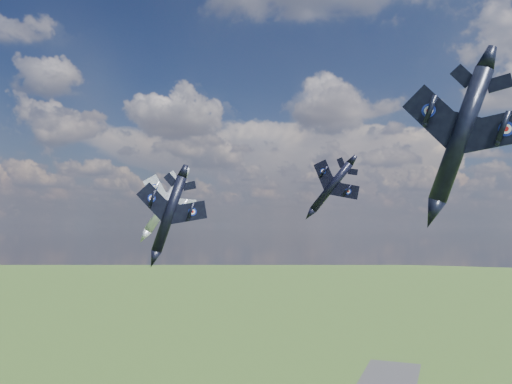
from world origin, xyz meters
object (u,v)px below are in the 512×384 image
at_px(jet_high_navy, 331,187).
at_px(jet_left_silver, 165,203).
at_px(jet_lead_navy, 169,214).
at_px(jet_right_navy, 461,136).

bearing_deg(jet_high_navy, jet_left_silver, -162.44).
bearing_deg(jet_lead_navy, jet_high_navy, 36.78).
xyz_separation_m(jet_high_navy, jet_left_silver, (-28.97, -8.52, -2.87)).
height_order(jet_right_navy, jet_high_navy, jet_high_navy).
bearing_deg(jet_right_navy, jet_left_silver, 151.77).
height_order(jet_right_navy, jet_left_silver, jet_right_navy).
height_order(jet_lead_navy, jet_high_navy, jet_high_navy).
bearing_deg(jet_left_silver, jet_lead_navy, -81.83).
bearing_deg(jet_high_navy, jet_lead_navy, -121.48).
bearing_deg(jet_high_navy, jet_right_navy, -65.66).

